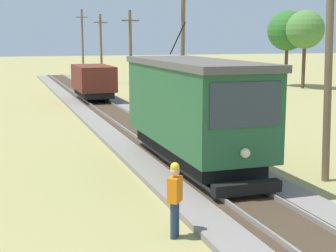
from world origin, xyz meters
TOP-DOWN VIEW (x-y plane):
  - red_tram at (0.00, 14.34)m, footprint 2.60×8.54m
  - freight_car at (0.00, 33.98)m, footprint 2.40×5.20m
  - utility_pole_near_tram at (3.56, 11.77)m, footprint 1.40×0.56m
  - utility_pole_mid at (3.56, 25.24)m, footprint 1.40×0.42m
  - utility_pole_far at (3.56, 37.22)m, footprint 1.40×0.51m
  - utility_pole_distant at (3.56, 49.39)m, footprint 1.40×0.60m
  - utility_pole_horizon at (3.56, 61.23)m, footprint 1.40×0.31m
  - gravel_pile at (4.71, 33.45)m, footprint 2.03×2.03m
  - track_worker at (-2.61, 8.62)m, footprint 0.43×0.44m
  - second_worker at (2.42, 15.16)m, footprint 0.29×0.41m
  - tree_left_near at (19.71, 41.01)m, footprint 3.76×3.76m
  - tree_right_near at (19.97, 38.44)m, footprint 3.43×3.43m

SIDE VIEW (x-z plane):
  - gravel_pile at x=4.71m, z-range 0.00..1.00m
  - track_worker at x=-2.61m, z-range 0.09..1.88m
  - second_worker at x=2.42m, z-range 0.09..1.88m
  - freight_car at x=0.00m, z-range 0.40..2.71m
  - red_tram at x=0.00m, z-range -0.20..4.59m
  - utility_pole_far at x=3.56m, z-range 0.10..6.76m
  - utility_pole_distant at x=3.56m, z-range 0.10..6.98m
  - utility_pole_mid at x=3.56m, z-range 0.10..7.91m
  - utility_pole_horizon at x=3.56m, z-range 0.10..8.06m
  - utility_pole_near_tram at x=3.56m, z-range 0.10..8.10m
  - tree_left_near at x=19.71m, z-range 1.65..8.75m
  - tree_right_near at x=19.97m, z-range 1.75..8.75m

